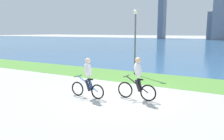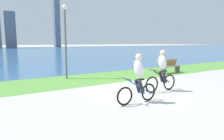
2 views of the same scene
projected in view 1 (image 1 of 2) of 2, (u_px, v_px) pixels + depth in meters
The scene contains 7 objects.
ground_plane at pixel (124, 95), 9.86m from camera, with size 300.00×300.00×0.00m, color #B2AFA8.
grass_strip_bayside at pixel (153, 79), 13.13m from camera, with size 120.00×3.44×0.01m, color #59933D.
bay_water_surface at pixel (218, 44), 48.19m from camera, with size 300.00×78.31×0.00m, color #386693.
cyclist_lead at pixel (88, 78), 9.31m from camera, with size 1.63×0.52×1.65m.
cyclist_trailing at pixel (137, 79), 9.03m from camera, with size 1.67×0.52×1.71m.
lamppost_tall at pixel (135, 33), 14.08m from camera, with size 0.28×0.28×4.03m.
city_skyline_far_shore at pixel (223, 12), 72.61m from camera, with size 45.16×9.13×25.87m.
Camera 1 is at (4.26, -8.55, 2.71)m, focal length 36.48 mm.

